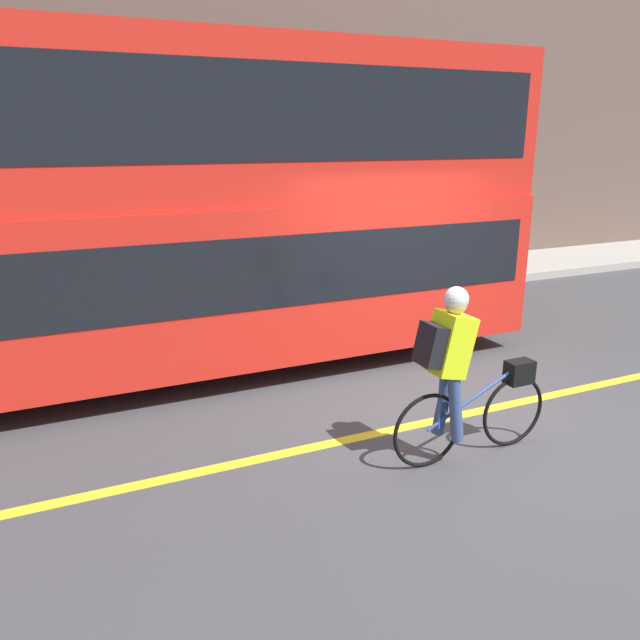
% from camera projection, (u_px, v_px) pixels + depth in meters
% --- Properties ---
extents(ground_plane, '(80.00, 80.00, 0.00)m').
position_uv_depth(ground_plane, '(459.00, 414.00, 6.67)').
color(ground_plane, '#424244').
extents(road_center_line, '(50.00, 0.14, 0.01)m').
position_uv_depth(road_center_line, '(461.00, 415.00, 6.64)').
color(road_center_line, yellow).
rests_on(road_center_line, ground_plane).
extents(sidewalk_curb, '(60.00, 2.10, 0.16)m').
position_uv_depth(sidewalk_curb, '(274.00, 291.00, 11.58)').
color(sidewalk_curb, '#A8A399').
rests_on(sidewalk_curb, ground_plane).
extents(building_facade, '(60.00, 0.30, 9.75)m').
position_uv_depth(building_facade, '(246.00, 19.00, 11.25)').
color(building_facade, brown).
rests_on(building_facade, ground_plane).
extents(bus, '(9.73, 2.60, 3.90)m').
position_uv_depth(bus, '(133.00, 199.00, 7.27)').
color(bus, black).
rests_on(bus, ground_plane).
extents(cyclist_on_bike, '(1.67, 0.32, 1.64)m').
position_uv_depth(cyclist_on_bike, '(460.00, 369.00, 5.50)').
color(cyclist_on_bike, black).
rests_on(cyclist_on_bike, ground_plane).
extents(trash_bin, '(0.59, 0.59, 0.95)m').
position_uv_depth(trash_bin, '(77.00, 281.00, 9.98)').
color(trash_bin, '#262628').
rests_on(trash_bin, sidewalk_curb).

